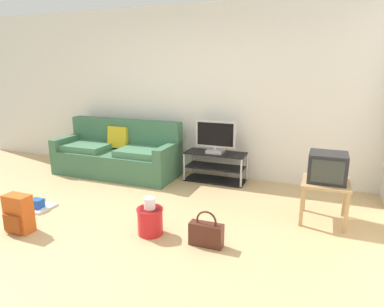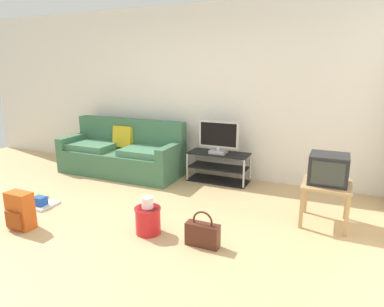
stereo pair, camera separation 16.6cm
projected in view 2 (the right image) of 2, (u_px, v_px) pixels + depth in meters
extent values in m
cube|color=tan|center=(97.00, 231.00, 3.69)|extent=(9.00, 9.80, 0.02)
cube|color=silver|center=(189.00, 92.00, 5.53)|extent=(9.00, 0.10, 2.70)
cube|color=#3D6B4C|center=(121.00, 162.00, 5.65)|extent=(2.05, 0.81, 0.39)
cube|color=#3D6B4C|center=(130.00, 133.00, 5.81)|extent=(2.05, 0.20, 0.49)
cube|color=#3D6B4C|center=(75.00, 140.00, 5.95)|extent=(0.14, 0.81, 0.19)
cube|color=#3D6B4C|center=(171.00, 151.00, 5.20)|extent=(0.14, 0.81, 0.19)
cube|color=#477857|center=(91.00, 146.00, 5.76)|extent=(0.82, 0.57, 0.10)
cube|color=#477857|center=(148.00, 152.00, 5.31)|extent=(0.82, 0.57, 0.10)
cube|color=gold|center=(123.00, 137.00, 5.74)|extent=(0.36, 0.17, 0.37)
cube|color=black|center=(219.00, 153.00, 5.19)|extent=(0.94, 0.40, 0.02)
cube|color=black|center=(219.00, 167.00, 5.25)|extent=(0.90, 0.38, 0.02)
cube|color=black|center=(218.00, 180.00, 5.30)|extent=(0.94, 0.40, 0.02)
cylinder|color=#B7B7BC|center=(187.00, 167.00, 5.26)|extent=(0.03, 0.03, 0.46)
cylinder|color=#B7B7BC|center=(244.00, 174.00, 4.91)|extent=(0.03, 0.03, 0.46)
cylinder|color=#B7B7BC|center=(196.00, 161.00, 5.59)|extent=(0.03, 0.03, 0.46)
cylinder|color=#B7B7BC|center=(250.00, 167.00, 5.23)|extent=(0.03, 0.03, 0.46)
cube|color=#B2B2B7|center=(218.00, 152.00, 5.17)|extent=(0.25, 0.22, 0.05)
cube|color=#B2B2B7|center=(218.00, 149.00, 5.16)|extent=(0.05, 0.04, 0.04)
cube|color=#B2B2B7|center=(219.00, 134.00, 5.10)|extent=(0.63, 0.04, 0.41)
cube|color=black|center=(218.00, 135.00, 5.08)|extent=(0.57, 0.01, 0.35)
cube|color=tan|center=(327.00, 185.00, 3.75)|extent=(0.52, 0.52, 0.03)
cube|color=tan|center=(302.00, 209.00, 3.69)|extent=(0.04, 0.04, 0.45)
cube|color=tan|center=(347.00, 216.00, 3.52)|extent=(0.04, 0.04, 0.45)
cube|color=tan|center=(306.00, 195.00, 4.10)|extent=(0.04, 0.04, 0.45)
cube|color=tan|center=(347.00, 201.00, 3.92)|extent=(0.04, 0.04, 0.45)
cube|color=#232326|center=(329.00, 169.00, 3.72)|extent=(0.41, 0.37, 0.33)
cube|color=#333833|center=(328.00, 174.00, 3.55)|extent=(0.34, 0.01, 0.26)
cube|color=#CC561E|center=(20.00, 210.00, 3.69)|extent=(0.29, 0.16, 0.42)
cube|color=#994116|center=(14.00, 220.00, 3.63)|extent=(0.22, 0.04, 0.18)
cylinder|color=#994116|center=(23.00, 204.00, 3.81)|extent=(0.04, 0.04, 0.34)
cylinder|color=#994116|center=(33.00, 207.00, 3.74)|extent=(0.04, 0.04, 0.34)
cube|color=#4C2319|center=(203.00, 235.00, 3.34)|extent=(0.34, 0.12, 0.24)
torus|color=#4C2319|center=(203.00, 221.00, 3.31)|extent=(0.21, 0.02, 0.21)
cylinder|color=red|center=(148.00, 220.00, 3.60)|extent=(0.27, 0.27, 0.29)
cylinder|color=red|center=(148.00, 209.00, 3.57)|extent=(0.28, 0.28, 0.02)
cylinder|color=white|center=(147.00, 203.00, 3.55)|extent=(0.12, 0.12, 0.14)
cube|color=silver|center=(38.00, 204.00, 4.37)|extent=(0.47, 0.33, 0.03)
cube|color=blue|center=(40.00, 201.00, 4.29)|extent=(0.16, 0.12, 0.11)
cube|color=gold|center=(34.00, 199.00, 4.43)|extent=(0.22, 0.28, 0.04)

